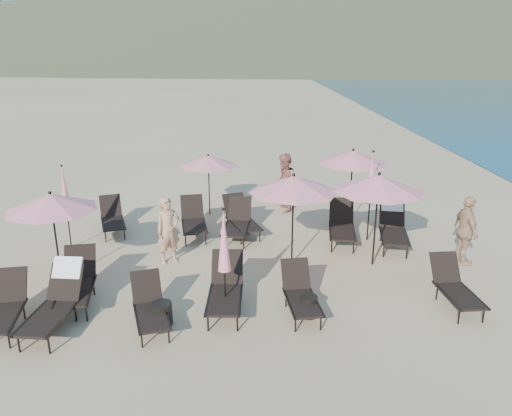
{
  "coord_description": "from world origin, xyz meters",
  "views": [
    {
      "loc": [
        -0.7,
        -9.23,
        5.26
      ],
      "look_at": [
        -0.42,
        3.5,
        1.1
      ],
      "focal_mm": 35.0,
      "sensor_mm": 36.0,
      "label": 1
    }
  ],
  "objects_px": {
    "lounger_4": "(300,293)",
    "umbrella_open_3": "(208,161)",
    "lounger_3": "(226,288)",
    "umbrella_closed_2": "(64,191)",
    "lounger_1": "(56,300)",
    "umbrella_closed_0": "(224,241)",
    "lounger_5": "(455,286)",
    "lounger_11": "(393,225)",
    "umbrella_open_4": "(353,157)",
    "umbrella_open_0": "(51,202)",
    "beachgoer_b": "(284,183)",
    "lounger_2": "(150,306)",
    "umbrella_open_1": "(293,184)",
    "lounger_9": "(241,218)",
    "side_table_1": "(309,306)",
    "umbrella_closed_1": "(371,178)",
    "lounger_8": "(237,222)",
    "beachgoer_a": "(168,230)",
    "umbrella_open_2": "(379,183)",
    "lounger_12": "(77,282)",
    "beachgoer_c": "(466,231)",
    "lounger_7": "(193,220)",
    "lounger_0": "(4,307)",
    "side_table_0": "(162,313)",
    "lounger_6": "(112,217)",
    "lounger_10": "(342,225)"
  },
  "relations": [
    {
      "from": "lounger_4",
      "to": "umbrella_open_3",
      "type": "distance_m",
      "value": 6.86
    },
    {
      "from": "lounger_3",
      "to": "umbrella_closed_2",
      "type": "relative_size",
      "value": 0.78
    },
    {
      "from": "lounger_1",
      "to": "umbrella_closed_0",
      "type": "xyz_separation_m",
      "value": [
        3.28,
        0.35,
        1.05
      ]
    },
    {
      "from": "lounger_5",
      "to": "lounger_11",
      "type": "height_order",
      "value": "lounger_11"
    },
    {
      "from": "umbrella_open_4",
      "to": "umbrella_open_0",
      "type": "bearing_deg",
      "value": -152.35
    },
    {
      "from": "umbrella_open_4",
      "to": "beachgoer_b",
      "type": "distance_m",
      "value": 2.51
    },
    {
      "from": "lounger_2",
      "to": "umbrella_open_1",
      "type": "height_order",
      "value": "umbrella_open_1"
    },
    {
      "from": "lounger_9",
      "to": "side_table_1",
      "type": "bearing_deg",
      "value": -92.58
    },
    {
      "from": "umbrella_closed_1",
      "to": "side_table_1",
      "type": "xyz_separation_m",
      "value": [
        -2.17,
        -4.14,
        -1.58
      ]
    },
    {
      "from": "lounger_8",
      "to": "beachgoer_a",
      "type": "distance_m",
      "value": 2.42
    },
    {
      "from": "umbrella_open_1",
      "to": "umbrella_open_2",
      "type": "xyz_separation_m",
      "value": [
        2.03,
        -0.09,
        0.03
      ]
    },
    {
      "from": "umbrella_open_3",
      "to": "lounger_12",
      "type": "bearing_deg",
      "value": -112.66
    },
    {
      "from": "lounger_11",
      "to": "beachgoer_c",
      "type": "distance_m",
      "value": 1.97
    },
    {
      "from": "lounger_5",
      "to": "lounger_11",
      "type": "relative_size",
      "value": 0.83
    },
    {
      "from": "lounger_8",
      "to": "umbrella_closed_1",
      "type": "height_order",
      "value": "umbrella_closed_1"
    },
    {
      "from": "lounger_3",
      "to": "beachgoer_a",
      "type": "bearing_deg",
      "value": 124.08
    },
    {
      "from": "lounger_2",
      "to": "lounger_7",
      "type": "bearing_deg",
      "value": 68.74
    },
    {
      "from": "lounger_0",
      "to": "beachgoer_c",
      "type": "xyz_separation_m",
      "value": [
        10.15,
        2.77,
        0.44
      ]
    },
    {
      "from": "side_table_0",
      "to": "side_table_1",
      "type": "height_order",
      "value": "side_table_0"
    },
    {
      "from": "lounger_1",
      "to": "umbrella_closed_2",
      "type": "height_order",
      "value": "umbrella_closed_2"
    },
    {
      "from": "lounger_11",
      "to": "umbrella_open_3",
      "type": "relative_size",
      "value": 0.99
    },
    {
      "from": "lounger_7",
      "to": "umbrella_open_3",
      "type": "distance_m",
      "value": 2.3
    },
    {
      "from": "beachgoer_a",
      "to": "umbrella_closed_0",
      "type": "bearing_deg",
      "value": -92.35
    },
    {
      "from": "lounger_1",
      "to": "umbrella_open_1",
      "type": "height_order",
      "value": "umbrella_open_1"
    },
    {
      "from": "lounger_6",
      "to": "lounger_11",
      "type": "height_order",
      "value": "lounger_11"
    },
    {
      "from": "beachgoer_c",
      "to": "lounger_6",
      "type": "bearing_deg",
      "value": 71.05
    },
    {
      "from": "lounger_7",
      "to": "lounger_1",
      "type": "bearing_deg",
      "value": -123.33
    },
    {
      "from": "lounger_8",
      "to": "beachgoer_b",
      "type": "xyz_separation_m",
      "value": [
        1.51,
        2.38,
        0.49
      ]
    },
    {
      "from": "lounger_3",
      "to": "lounger_5",
      "type": "xyz_separation_m",
      "value": [
        4.83,
        0.09,
        -0.05
      ]
    },
    {
      "from": "beachgoer_b",
      "to": "lounger_11",
      "type": "bearing_deg",
      "value": 40.89
    },
    {
      "from": "side_table_0",
      "to": "beachgoer_c",
      "type": "relative_size",
      "value": 0.25
    },
    {
      "from": "lounger_0",
      "to": "side_table_1",
      "type": "relative_size",
      "value": 3.91
    },
    {
      "from": "lounger_5",
      "to": "umbrella_closed_1",
      "type": "height_order",
      "value": "umbrella_closed_1"
    },
    {
      "from": "lounger_8",
      "to": "lounger_11",
      "type": "bearing_deg",
      "value": -1.12
    },
    {
      "from": "lounger_9",
      "to": "umbrella_open_3",
      "type": "xyz_separation_m",
      "value": [
        -1.03,
        1.74,
        1.3
      ]
    },
    {
      "from": "umbrella_closed_2",
      "to": "beachgoer_c",
      "type": "height_order",
      "value": "umbrella_closed_2"
    },
    {
      "from": "umbrella_open_0",
      "to": "side_table_0",
      "type": "distance_m",
      "value": 3.71
    },
    {
      "from": "lounger_11",
      "to": "beachgoer_c",
      "type": "bearing_deg",
      "value": -32.48
    },
    {
      "from": "lounger_3",
      "to": "lounger_4",
      "type": "relative_size",
      "value": 1.11
    },
    {
      "from": "lounger_0",
      "to": "umbrella_open_2",
      "type": "xyz_separation_m",
      "value": [
        7.88,
        2.77,
        1.67
      ]
    },
    {
      "from": "lounger_12",
      "to": "beachgoer_c",
      "type": "height_order",
      "value": "beachgoer_c"
    },
    {
      "from": "lounger_3",
      "to": "lounger_8",
      "type": "bearing_deg",
      "value": 89.46
    },
    {
      "from": "umbrella_closed_2",
      "to": "umbrella_open_4",
      "type": "bearing_deg",
      "value": 13.76
    },
    {
      "from": "side_table_0",
      "to": "lounger_4",
      "type": "bearing_deg",
      "value": 8.23
    },
    {
      "from": "beachgoer_a",
      "to": "lounger_5",
      "type": "bearing_deg",
      "value": -52.48
    },
    {
      "from": "umbrella_closed_0",
      "to": "umbrella_open_2",
      "type": "bearing_deg",
      "value": 33.17
    },
    {
      "from": "lounger_10",
      "to": "umbrella_open_1",
      "type": "bearing_deg",
      "value": -127.31
    },
    {
      "from": "lounger_5",
      "to": "lounger_11",
      "type": "xyz_separation_m",
      "value": [
        -0.35,
        3.42,
        0.13
      ]
    },
    {
      "from": "umbrella_open_3",
      "to": "lounger_2",
      "type": "bearing_deg",
      "value": -96.0
    },
    {
      "from": "umbrella_closed_2",
      "to": "umbrella_open_0",
      "type": "bearing_deg",
      "value": -78.06
    }
  ]
}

